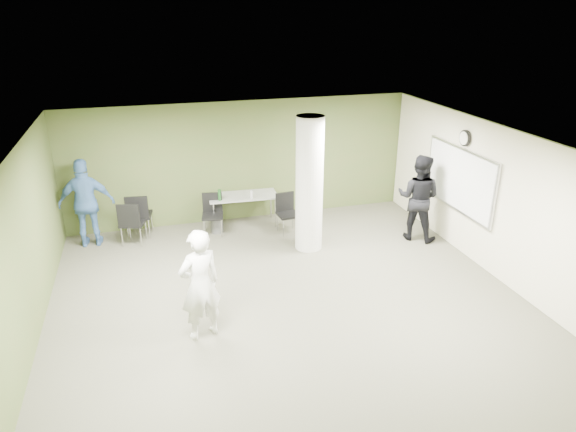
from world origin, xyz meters
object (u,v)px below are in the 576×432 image
object	(u,v)px
woman_white	(200,285)
man_blue	(87,203)
man_black	(418,198)
chair_back_left	(131,220)
folding_table	(242,197)

from	to	relation	value
woman_white	man_blue	distance (m)	4.35
man_black	man_blue	distance (m)	6.99
chair_back_left	man_black	world-z (taller)	man_black
folding_table	man_black	size ratio (longest dim) A/B	0.84
woman_white	man_black	bearing A→B (deg)	-173.60
folding_table	man_blue	bearing A→B (deg)	-174.56
folding_table	chair_back_left	bearing A→B (deg)	-167.75
woman_white	man_blue	xyz separation A→B (m)	(-1.85, 3.94, 0.05)
man_blue	man_black	bearing A→B (deg)	171.07
man_black	chair_back_left	bearing A→B (deg)	29.84
woman_white	man_black	distance (m)	5.47
man_blue	chair_back_left	bearing A→B (deg)	167.13
woman_white	folding_table	bearing A→B (deg)	-128.57
chair_back_left	man_black	distance (m)	6.12
folding_table	chair_back_left	xyz separation A→B (m)	(-2.47, -0.40, -0.12)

